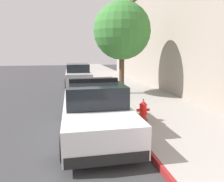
{
  "coord_description": "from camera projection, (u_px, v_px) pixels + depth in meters",
  "views": [
    {
      "loc": [
        -1.84,
        -0.44,
        2.48
      ],
      "look_at": [
        -0.31,
        7.37,
        1.0
      ],
      "focal_mm": 34.0,
      "sensor_mm": 36.0,
      "label": 1
    }
  ],
  "objects": [
    {
      "name": "sidewalk_pavement",
      "position": [
        142.0,
        98.0,
        11.2
      ],
      "size": [
        3.65,
        60.0,
        0.16
      ],
      "primitive_type": "cube",
      "color": "gray",
      "rests_on": "ground"
    },
    {
      "name": "storefront_building",
      "position": [
        222.0,
        34.0,
        12.54
      ],
      "size": [
        7.01,
        27.37,
        7.03
      ],
      "color": "gray",
      "rests_on": "ground"
    },
    {
      "name": "ground_plane",
      "position": [
        22.0,
        107.0,
        10.1
      ],
      "size": [
        32.84,
        60.0,
        0.2
      ],
      "primitive_type": "cube",
      "color": "#353538"
    },
    {
      "name": "parked_car_silver_ahead",
      "position": [
        78.0,
        74.0,
        16.44
      ],
      "size": [
        1.94,
        4.84,
        1.56
      ],
      "color": "#B2B5BA",
      "rests_on": "ground"
    },
    {
      "name": "fire_hydrant",
      "position": [
        143.0,
        111.0,
        7.2
      ],
      "size": [
        0.44,
        0.4,
        0.76
      ],
      "color": "#4C4C51",
      "rests_on": "sidewalk_pavement"
    },
    {
      "name": "police_cruiser",
      "position": [
        94.0,
        109.0,
        6.57
      ],
      "size": [
        1.94,
        4.84,
        1.68
      ],
      "color": "white",
      "rests_on": "ground"
    },
    {
      "name": "curb_painted_edge",
      "position": [
        107.0,
        99.0,
        10.85
      ],
      "size": [
        0.08,
        60.0,
        0.16
      ],
      "primitive_type": "cube",
      "color": "maroon",
      "rests_on": "ground"
    },
    {
      "name": "street_tree",
      "position": [
        122.0,
        31.0,
        11.42
      ],
      "size": [
        3.1,
        3.1,
        4.98
      ],
      "color": "brown",
      "rests_on": "sidewalk_pavement"
    }
  ]
}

